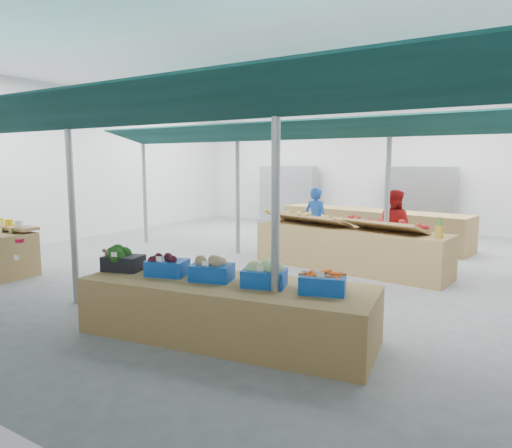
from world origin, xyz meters
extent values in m
plane|color=slate|center=(0.00, 0.00, 0.00)|extent=(13.00, 13.00, 0.00)
plane|color=silver|center=(0.00, 0.00, 4.20)|extent=(13.00, 13.00, 0.00)
plane|color=silver|center=(0.00, 6.50, 2.10)|extent=(12.00, 0.00, 12.00)
plane|color=silver|center=(-6.00, 0.00, 2.10)|extent=(0.00, 13.00, 13.00)
cylinder|color=gray|center=(-4.00, 0.50, 1.50)|extent=(0.10, 0.10, 3.00)
cylinder|color=gray|center=(-1.00, -4.00, 1.50)|extent=(0.10, 0.10, 3.00)
cylinder|color=gray|center=(-1.00, 0.50, 1.50)|extent=(0.10, 0.10, 3.00)
cylinder|color=gray|center=(2.50, -4.00, 1.50)|extent=(0.10, 0.10, 3.00)
cylinder|color=gray|center=(2.50, 0.50, 1.50)|extent=(0.10, 0.10, 3.00)
cylinder|color=gray|center=(0.75, -4.00, 2.85)|extent=(10.00, 0.06, 0.06)
cylinder|color=gray|center=(0.75, 0.50, 2.85)|extent=(10.00, 0.06, 0.06)
cube|color=#092A27|center=(0.75, -4.65, 2.78)|extent=(9.50, 1.28, 0.30)
cube|color=#092A27|center=(0.75, -3.35, 2.78)|extent=(9.50, 1.28, 0.30)
cube|color=#092A27|center=(0.75, -0.15, 2.78)|extent=(9.50, 1.28, 0.30)
cube|color=#092A27|center=(0.75, 1.15, 2.78)|extent=(9.50, 1.28, 0.30)
cube|color=#B23F33|center=(-2.50, 6.00, 1.00)|extent=(2.00, 0.50, 2.00)
cube|color=#B23F33|center=(2.00, 6.00, 1.00)|extent=(2.00, 0.50, 2.00)
cube|color=#997247|center=(-3.98, -3.41, 0.90)|extent=(1.88, 0.43, 0.06)
cube|color=olive|center=(1.79, -3.95, 0.35)|extent=(3.74, 1.71, 0.70)
cube|color=olive|center=(1.81, 0.28, 0.42)|extent=(4.04, 1.45, 0.85)
cube|color=olive|center=(1.31, 3.41, 0.45)|extent=(5.14, 1.87, 0.91)
cube|color=#0F47A9|center=(3.35, -4.13, 0.27)|extent=(0.49, 0.36, 0.55)
imported|color=#1A4AA9|center=(0.61, 1.38, 0.79)|extent=(0.62, 0.45, 1.58)
imported|color=#AE1516|center=(2.41, 1.38, 0.79)|extent=(0.84, 0.69, 1.58)
cube|color=black|center=(0.26, -4.18, 0.80)|extent=(0.58, 0.48, 0.20)
cube|color=white|center=(0.32, -4.39, 0.96)|extent=(0.08, 0.03, 0.06)
cube|color=#0F47A9|center=(0.95, -4.07, 0.80)|extent=(0.58, 0.48, 0.20)
cube|color=white|center=(1.01, -4.28, 0.96)|extent=(0.08, 0.03, 0.06)
cube|color=#0F47A9|center=(1.59, -3.98, 0.80)|extent=(0.58, 0.48, 0.20)
cube|color=white|center=(1.66, -4.19, 0.96)|extent=(0.08, 0.03, 0.06)
cube|color=#0F47A9|center=(2.29, -3.88, 0.80)|extent=(0.58, 0.48, 0.20)
cube|color=white|center=(2.35, -4.09, 0.96)|extent=(0.08, 0.03, 0.06)
cube|color=#0F47A9|center=(2.98, -3.78, 0.80)|extent=(0.58, 0.48, 0.20)
cube|color=white|center=(3.05, -3.99, 0.96)|extent=(0.08, 0.03, 0.06)
sphere|color=brown|center=(0.12, -4.32, 0.94)|extent=(0.09, 0.09, 0.09)
sphere|color=brown|center=(0.07, -4.34, 0.98)|extent=(0.06, 0.06, 0.06)
cylinder|color=red|center=(-0.97, -4.87, 1.10)|extent=(0.12, 0.12, 0.05)
cube|color=white|center=(-0.97, -4.93, 0.88)|extent=(0.10, 0.01, 0.07)
cube|color=#997247|center=(0.87, 0.31, 0.97)|extent=(2.01, 1.15, 0.26)
cube|color=#997247|center=(2.59, 0.09, 0.97)|extent=(1.63, 1.05, 0.26)
cylinder|color=#8C6019|center=(3.57, -0.04, 0.96)|extent=(0.14, 0.14, 0.22)
cone|color=#26661E|center=(3.57, -0.04, 1.15)|extent=(0.12, 0.12, 0.18)
camera|label=1|loc=(4.92, -8.39, 2.15)|focal=32.00mm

